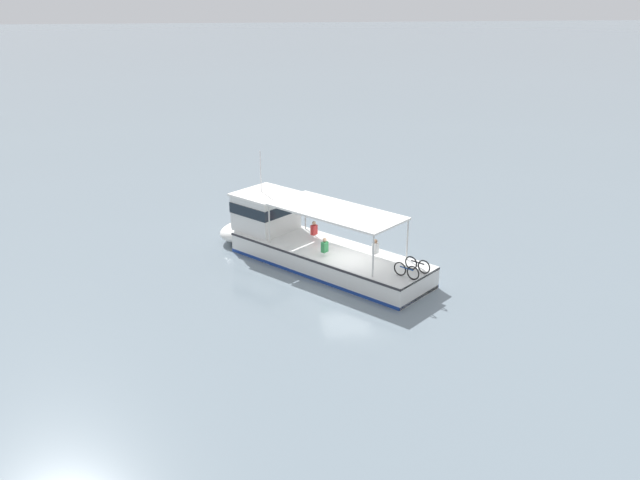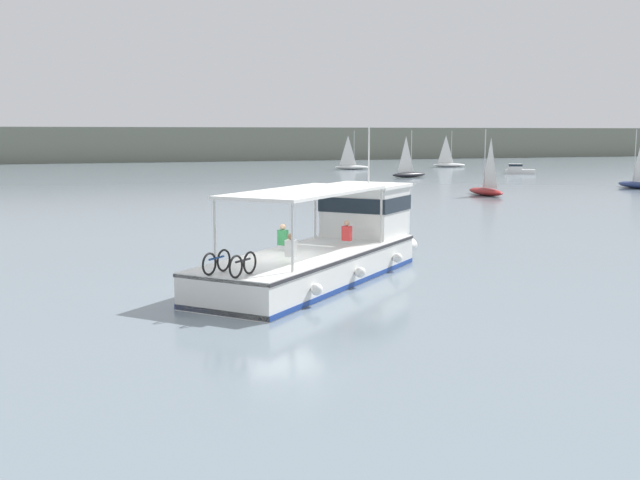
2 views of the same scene
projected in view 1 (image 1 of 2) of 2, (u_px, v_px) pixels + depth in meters
ground_plane at (348, 279)px, 33.31m from camera, size 400.00×400.00×0.00m
ferry_main at (305, 242)px, 35.12m from camera, size 11.40×10.94×5.32m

